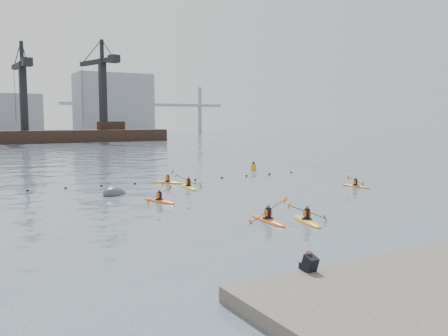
{
  "coord_description": "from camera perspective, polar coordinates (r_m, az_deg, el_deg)",
  "views": [
    {
      "loc": [
        -16.19,
        -18.3,
        5.8
      ],
      "look_at": [
        -1.52,
        7.14,
        2.8
      ],
      "focal_mm": 38.0,
      "sensor_mm": 36.0,
      "label": 1
    }
  ],
  "objects": [
    {
      "name": "kayaker_3",
      "position": [
        40.57,
        -4.29,
        -2.25
      ],
      "size": [
        2.45,
        3.57,
        1.42
      ],
      "rotation": [
        0.0,
        0.0,
        -0.13
      ],
      "color": "gold",
      "rests_on": "ground"
    },
    {
      "name": "ground",
      "position": [
        25.11,
        11.32,
        -7.64
      ],
      "size": [
        400.0,
        400.0,
        0.0
      ],
      "primitive_type": "plane",
      "color": "#3A4655",
      "rests_on": "ground"
    },
    {
      "name": "skyline",
      "position": [
        169.61,
        -23.89,
        6.51
      ],
      "size": [
        141.0,
        28.0,
        22.0
      ],
      "color": "gray",
      "rests_on": "ground"
    },
    {
      "name": "nav_buoy",
      "position": [
        54.88,
        3.57,
        0.14
      ],
      "size": [
        0.65,
        0.65,
        1.18
      ],
      "color": "gold",
      "rests_on": "ground"
    },
    {
      "name": "kayaker_0",
      "position": [
        27.37,
        5.33,
        -6.19
      ],
      "size": [
        2.5,
        3.61,
        1.46
      ],
      "rotation": [
        0.0,
        0.0,
        -0.08
      ],
      "color": "#EC5A16",
      "rests_on": "ground"
    },
    {
      "name": "float_line",
      "position": [
        44.12,
        -8.88,
        -1.75
      ],
      "size": [
        33.24,
        0.73,
        0.24
      ],
      "color": "black",
      "rests_on": "ground"
    },
    {
      "name": "kayaker_2",
      "position": [
        33.98,
        -7.77,
        -3.88
      ],
      "size": [
        2.18,
        3.29,
        1.21
      ],
      "rotation": [
        0.0,
        0.0,
        0.3
      ],
      "color": "orange",
      "rests_on": "ground"
    },
    {
      "name": "kayaker_5",
      "position": [
        43.72,
        -6.77,
        -1.7
      ],
      "size": [
        2.48,
        2.84,
        1.23
      ],
      "rotation": [
        0.0,
        0.0,
        0.68
      ],
      "color": "#C09016",
      "rests_on": "ground"
    },
    {
      "name": "barge_pier",
      "position": [
        129.34,
        -22.91,
        3.65
      ],
      "size": [
        72.0,
        19.3,
        29.5
      ],
      "color": "black",
      "rests_on": "ground"
    },
    {
      "name": "mooring_buoy",
      "position": [
        37.9,
        -13.0,
        -3.12
      ],
      "size": [
        3.0,
        2.88,
        1.73
      ],
      "primitive_type": "ellipsoid",
      "rotation": [
        0.0,
        0.21,
        0.71
      ],
      "color": "#3D4042",
      "rests_on": "ground"
    },
    {
      "name": "kayaker_4",
      "position": [
        42.61,
        15.54,
        -2.08
      ],
      "size": [
        2.1,
        3.08,
        1.14
      ],
      "rotation": [
        0.0,
        0.0,
        3.22
      ],
      "color": "#CA6913",
      "rests_on": "ground"
    },
    {
      "name": "kayaker_1",
      "position": [
        27.47,
        9.94,
        -6.22
      ],
      "size": [
        2.34,
        3.53,
        1.3
      ],
      "rotation": [
        0.0,
        0.0,
        -0.29
      ],
      "color": "gold",
      "rests_on": "ground"
    }
  ]
}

